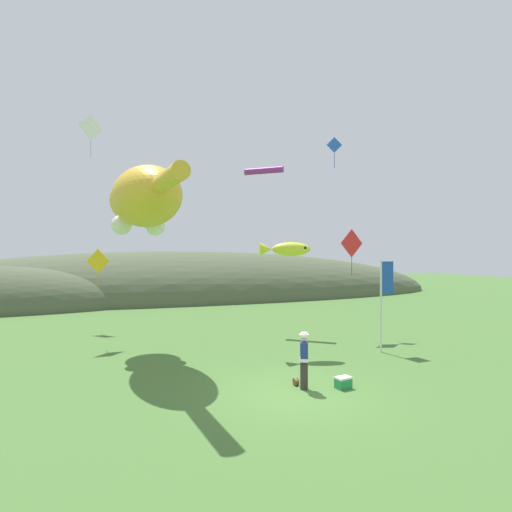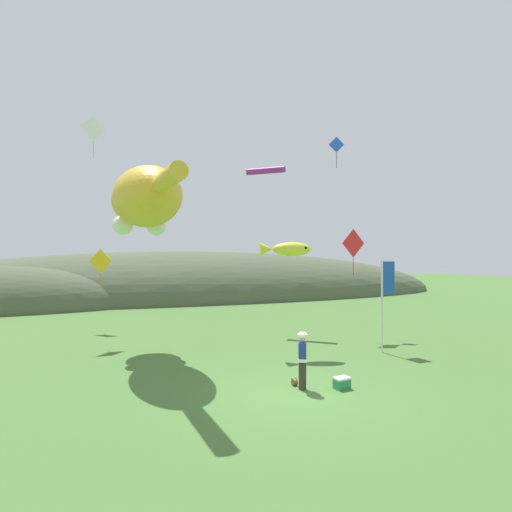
% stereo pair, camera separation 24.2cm
% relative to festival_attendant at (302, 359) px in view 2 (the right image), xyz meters
% --- Properties ---
extents(ground_plane, '(120.00, 120.00, 0.00)m').
position_rel_festival_attendant_xyz_m(ground_plane, '(-0.34, -0.27, -0.95)').
color(ground_plane, '#477033').
extents(distant_hill_ridge, '(57.20, 16.29, 8.95)m').
position_rel_festival_attendant_xyz_m(distant_hill_ridge, '(-2.99, 27.15, -0.95)').
color(distant_hill_ridge, '#4C563D').
rests_on(distant_hill_ridge, ground).
extents(festival_attendant, '(0.41, 0.49, 1.77)m').
position_rel_festival_attendant_xyz_m(festival_attendant, '(0.00, 0.00, 0.00)').
color(festival_attendant, '#332D28').
rests_on(festival_attendant, ground).
extents(kite_spool, '(0.14, 0.24, 0.24)m').
position_rel_festival_attendant_xyz_m(kite_spool, '(-0.10, 0.40, -0.83)').
color(kite_spool, olive).
rests_on(kite_spool, ground).
extents(picnic_cooler, '(0.54, 0.41, 0.36)m').
position_rel_festival_attendant_xyz_m(picnic_cooler, '(1.21, -0.31, -0.77)').
color(picnic_cooler, '#268C4C').
rests_on(picnic_cooler, ground).
extents(festival_banner_pole, '(0.66, 0.08, 3.95)m').
position_rel_festival_attendant_xyz_m(festival_banner_pole, '(5.32, 3.24, 1.63)').
color(festival_banner_pole, silver).
rests_on(festival_banner_pole, ground).
extents(kite_giant_cat, '(3.25, 9.20, 2.80)m').
position_rel_festival_attendant_xyz_m(kite_giant_cat, '(-4.58, 5.70, 5.51)').
color(kite_giant_cat, gold).
extents(kite_fish_windsock, '(2.32, 1.10, 0.69)m').
position_rel_festival_attendant_xyz_m(kite_fish_windsock, '(1.29, 4.59, 3.49)').
color(kite_fish_windsock, yellow).
extents(kite_tube_streamer, '(2.09, 1.77, 0.44)m').
position_rel_festival_attendant_xyz_m(kite_tube_streamer, '(2.28, 10.36, 8.06)').
color(kite_tube_streamer, '#8C268C').
extents(kite_diamond_red, '(1.43, 0.29, 2.35)m').
position_rel_festival_attendant_xyz_m(kite_diamond_red, '(5.65, 6.36, 3.80)').
color(kite_diamond_red, red).
extents(kite_diamond_gold, '(1.22, 0.67, 2.27)m').
position_rel_festival_attendant_xyz_m(kite_diamond_gold, '(-6.69, 12.29, 2.85)').
color(kite_diamond_gold, yellow).
extents(kite_diamond_white, '(1.23, 0.70, 2.30)m').
position_rel_festival_attendant_xyz_m(kite_diamond_white, '(-7.01, 11.76, 10.04)').
color(kite_diamond_white, white).
extents(kite_diamond_blue, '(0.87, 0.27, 1.81)m').
position_rel_festival_attendant_xyz_m(kite_diamond_blue, '(6.25, 9.19, 9.55)').
color(kite_diamond_blue, blue).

